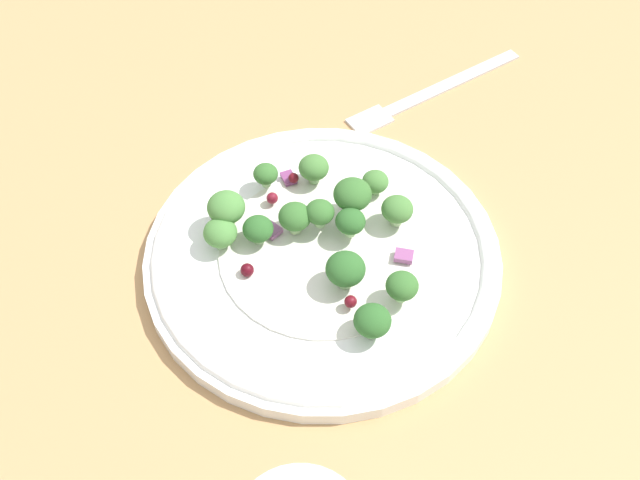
% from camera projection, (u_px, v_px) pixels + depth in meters
% --- Properties ---
extents(ground_plane, '(1.80, 1.80, 0.02)m').
position_uv_depth(ground_plane, '(320.00, 248.00, 0.62)').
color(ground_plane, tan).
extents(plate, '(0.27, 0.27, 0.02)m').
position_uv_depth(plate, '(320.00, 255.00, 0.60)').
color(plate, white).
rests_on(plate, ground_plane).
extents(dressing_pool, '(0.15, 0.15, 0.00)m').
position_uv_depth(dressing_pool, '(320.00, 252.00, 0.59)').
color(dressing_pool, white).
rests_on(dressing_pool, plate).
extents(broccoli_floret_0, '(0.02, 0.02, 0.02)m').
position_uv_depth(broccoli_floret_0, '(258.00, 229.00, 0.59)').
color(broccoli_floret_0, '#8EB77A').
rests_on(broccoli_floret_0, plate).
extents(broccoli_floret_1, '(0.02, 0.02, 0.02)m').
position_uv_depth(broccoli_floret_1, '(375.00, 182.00, 0.62)').
color(broccoli_floret_1, '#9EC684').
rests_on(broccoli_floret_1, plate).
extents(broccoli_floret_2, '(0.03, 0.03, 0.03)m').
position_uv_depth(broccoli_floret_2, '(226.00, 208.00, 0.59)').
color(broccoli_floret_2, '#ADD18E').
rests_on(broccoli_floret_2, plate).
extents(broccoli_floret_3, '(0.03, 0.03, 0.03)m').
position_uv_depth(broccoli_floret_3, '(345.00, 270.00, 0.56)').
color(broccoli_floret_3, '#8EB77A').
rests_on(broccoli_floret_3, plate).
extents(broccoli_floret_4, '(0.02, 0.02, 0.02)m').
position_uv_depth(broccoli_floret_4, '(350.00, 222.00, 0.59)').
color(broccoli_floret_4, '#9EC684').
rests_on(broccoli_floret_4, plate).
extents(broccoli_floret_5, '(0.03, 0.03, 0.03)m').
position_uv_depth(broccoli_floret_5, '(372.00, 321.00, 0.54)').
color(broccoli_floret_5, '#8EB77A').
rests_on(broccoli_floret_5, plate).
extents(broccoli_floret_6, '(0.02, 0.02, 0.02)m').
position_uv_depth(broccoli_floret_6, '(402.00, 286.00, 0.55)').
color(broccoli_floret_6, '#9EC684').
rests_on(broccoli_floret_6, plate).
extents(broccoli_floret_7, '(0.02, 0.02, 0.03)m').
position_uv_depth(broccoli_floret_7, '(295.00, 222.00, 0.59)').
color(broccoli_floret_7, '#ADD18E').
rests_on(broccoli_floret_7, plate).
extents(broccoli_floret_8, '(0.02, 0.02, 0.02)m').
position_uv_depth(broccoli_floret_8, '(323.00, 216.00, 0.59)').
color(broccoli_floret_8, '#8EB77A').
rests_on(broccoli_floret_8, plate).
extents(broccoli_floret_9, '(0.02, 0.02, 0.02)m').
position_uv_depth(broccoli_floret_9, '(266.00, 174.00, 0.62)').
color(broccoli_floret_9, '#8EB77A').
rests_on(broccoli_floret_9, plate).
extents(broccoli_floret_10, '(0.03, 0.03, 0.03)m').
position_uv_depth(broccoli_floret_10, '(220.00, 233.00, 0.59)').
color(broccoli_floret_10, '#8EB77A').
rests_on(broccoli_floret_10, plate).
extents(broccoli_floret_11, '(0.03, 0.03, 0.03)m').
position_uv_depth(broccoli_floret_11, '(353.00, 195.00, 0.60)').
color(broccoli_floret_11, '#9EC684').
rests_on(broccoli_floret_11, plate).
extents(broccoli_floret_12, '(0.02, 0.02, 0.02)m').
position_uv_depth(broccoli_floret_12, '(396.00, 206.00, 0.60)').
color(broccoli_floret_12, '#ADD18E').
rests_on(broccoli_floret_12, plate).
extents(broccoli_floret_13, '(0.02, 0.02, 0.02)m').
position_uv_depth(broccoli_floret_13, '(319.00, 168.00, 0.62)').
color(broccoli_floret_13, '#8EB77A').
rests_on(broccoli_floret_13, plate).
extents(cranberry_0, '(0.01, 0.01, 0.01)m').
position_uv_depth(cranberry_0, '(272.00, 198.00, 0.62)').
color(cranberry_0, maroon).
rests_on(cranberry_0, plate).
extents(cranberry_1, '(0.01, 0.01, 0.01)m').
position_uv_depth(cranberry_1, '(294.00, 178.00, 0.63)').
color(cranberry_1, maroon).
rests_on(cranberry_1, plate).
extents(cranberry_2, '(0.01, 0.01, 0.01)m').
position_uv_depth(cranberry_2, '(247.00, 270.00, 0.58)').
color(cranberry_2, '#4C0A14').
rests_on(cranberry_2, plate).
extents(cranberry_3, '(0.01, 0.01, 0.01)m').
position_uv_depth(cranberry_3, '(351.00, 302.00, 0.55)').
color(cranberry_3, maroon).
rests_on(cranberry_3, plate).
extents(cranberry_4, '(0.01, 0.01, 0.01)m').
position_uv_depth(cranberry_4, '(234.00, 212.00, 0.61)').
color(cranberry_4, maroon).
rests_on(cranberry_4, plate).
extents(onion_bit_0, '(0.02, 0.02, 0.00)m').
position_uv_depth(onion_bit_0, '(272.00, 233.00, 0.60)').
color(onion_bit_0, '#A35B93').
rests_on(onion_bit_0, plate).
extents(onion_bit_1, '(0.01, 0.02, 0.00)m').
position_uv_depth(onion_bit_1, '(404.00, 256.00, 0.58)').
color(onion_bit_1, '#934C84').
rests_on(onion_bit_1, plate).
extents(onion_bit_2, '(0.02, 0.01, 0.00)m').
position_uv_depth(onion_bit_2, '(289.00, 178.00, 0.64)').
color(onion_bit_2, '#843D75').
rests_on(onion_bit_2, plate).
extents(fork, '(0.10, 0.17, 0.01)m').
position_uv_depth(fork, '(427.00, 93.00, 0.72)').
color(fork, silver).
rests_on(fork, ground_plane).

